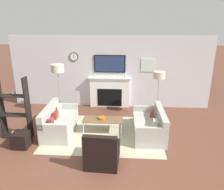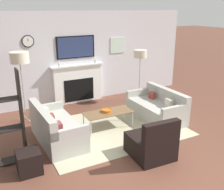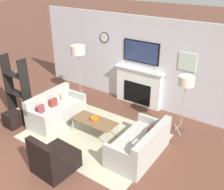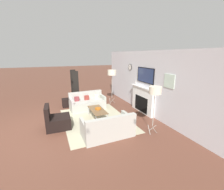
% 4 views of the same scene
% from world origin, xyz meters
% --- Properties ---
extents(ground_plane, '(60.00, 60.00, 0.00)m').
position_xyz_m(ground_plane, '(0.00, 0.00, 0.00)').
color(ground_plane, brown).
extents(fireplace_wall, '(7.56, 0.28, 2.70)m').
position_xyz_m(fireplace_wall, '(0.00, 4.41, 1.23)').
color(fireplace_wall, silver).
rests_on(fireplace_wall, ground_plane).
extents(area_rug, '(3.31, 2.45, 0.01)m').
position_xyz_m(area_rug, '(0.00, 2.11, 0.01)').
color(area_rug, '#B2AD8D').
rests_on(area_rug, ground_plane).
extents(couch_left, '(0.85, 1.64, 0.82)m').
position_xyz_m(couch_left, '(-1.35, 2.11, 0.30)').
color(couch_left, '#ADACA3').
rests_on(couch_left, ground_plane).
extents(couch_right, '(0.86, 1.61, 0.77)m').
position_xyz_m(couch_right, '(1.35, 2.11, 0.28)').
color(couch_right, '#ADACA3').
rests_on(couch_right, ground_plane).
extents(armchair, '(0.79, 0.85, 0.86)m').
position_xyz_m(armchair, '(0.12, 0.65, 0.28)').
color(armchair, black).
rests_on(armchair, ground_plane).
extents(coffee_table, '(1.18, 0.52, 0.41)m').
position_xyz_m(coffee_table, '(-0.04, 2.20, 0.39)').
color(coffee_table, brown).
rests_on(coffee_table, ground_plane).
extents(decorative_bowl, '(0.24, 0.24, 0.06)m').
position_xyz_m(decorative_bowl, '(-0.06, 2.24, 0.44)').
color(decorative_bowl, '#B56019').
rests_on(decorative_bowl, coffee_table).
extents(floor_lamp_left, '(0.45, 0.45, 1.79)m').
position_xyz_m(floor_lamp_left, '(-1.73, 3.55, 1.63)').
color(floor_lamp_left, '#9E998E').
rests_on(floor_lamp_left, ground_plane).
extents(floor_lamp_right, '(0.39, 0.39, 1.59)m').
position_xyz_m(floor_lamp_right, '(1.73, 3.55, 1.44)').
color(floor_lamp_right, '#9E998E').
rests_on(floor_lamp_right, ground_plane).
extents(shelf_unit, '(0.81, 0.28, 1.77)m').
position_xyz_m(shelf_unit, '(-2.43, 1.75, 0.79)').
color(shelf_unit, black).
rests_on(shelf_unit, ground_plane).
extents(ottoman, '(0.40, 0.40, 0.41)m').
position_xyz_m(ottoman, '(-2.09, 1.22, 0.21)').
color(ottoman, black).
rests_on(ottoman, ground_plane).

